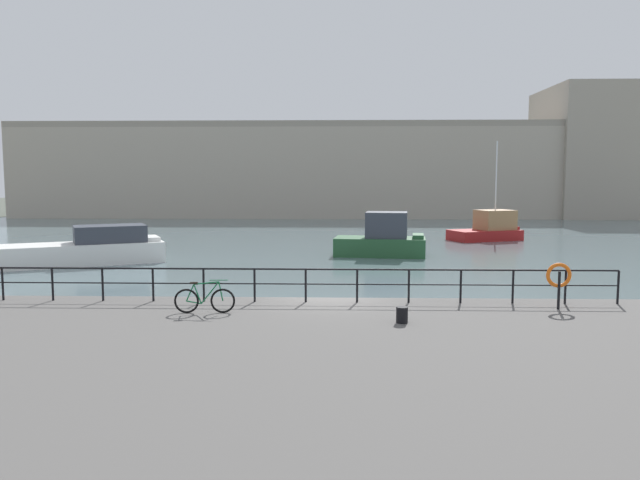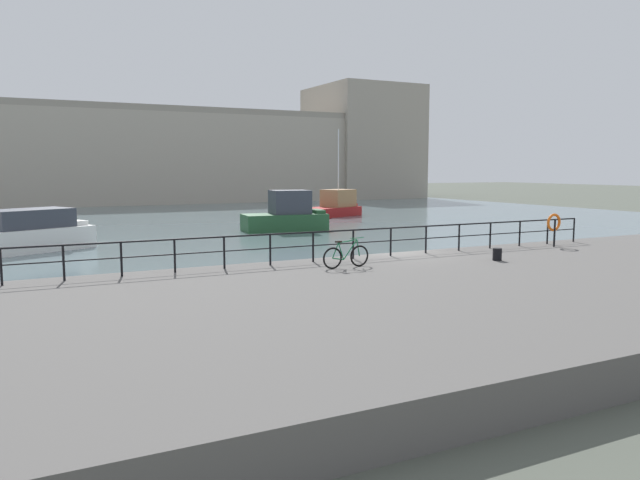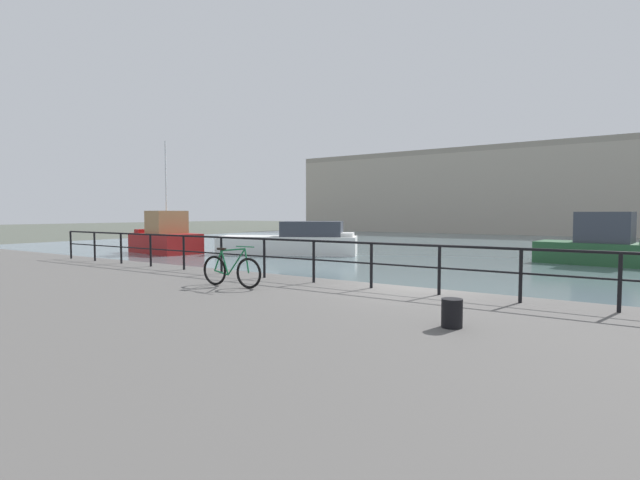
{
  "view_description": "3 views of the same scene",
  "coord_description": "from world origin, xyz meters",
  "px_view_note": "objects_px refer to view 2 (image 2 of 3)",
  "views": [
    {
      "loc": [
        0.29,
        -19.72,
        4.81
      ],
      "look_at": [
        -0.39,
        2.94,
        2.47
      ],
      "focal_mm": 34.25,
      "sensor_mm": 36.0,
      "label": 1
    },
    {
      "loc": [
        -13.39,
        -19.85,
        4.15
      ],
      "look_at": [
        -3.24,
        0.18,
        1.51
      ],
      "focal_mm": 34.37,
      "sensor_mm": 36.0,
      "label": 2
    },
    {
      "loc": [
        4.23,
        -10.41,
        2.61
      ],
      "look_at": [
        -2.81,
        0.22,
        1.89
      ],
      "focal_mm": 26.2,
      "sensor_mm": 36.0,
      "label": 3
    }
  ],
  "objects_px": {
    "mooring_bollard": "(497,254)",
    "life_ring_stand": "(554,224)",
    "harbor_building": "(189,155)",
    "moored_red_daysailer": "(287,215)",
    "moored_small_launch": "(7,237)",
    "moored_green_narrowboat": "(335,206)",
    "parked_bicycle": "(346,256)"
  },
  "relations": [
    {
      "from": "harbor_building",
      "to": "moored_red_daysailer",
      "type": "distance_m",
      "value": 39.31
    },
    {
      "from": "moored_small_launch",
      "to": "life_ring_stand",
      "type": "height_order",
      "value": "life_ring_stand"
    },
    {
      "from": "mooring_bollard",
      "to": "life_ring_stand",
      "type": "distance_m",
      "value": 5.27
    },
    {
      "from": "harbor_building",
      "to": "life_ring_stand",
      "type": "relative_size",
      "value": 54.84
    },
    {
      "from": "harbor_building",
      "to": "moored_green_narrowboat",
      "type": "height_order",
      "value": "harbor_building"
    },
    {
      "from": "mooring_bollard",
      "to": "moored_small_launch",
      "type": "bearing_deg",
      "value": 132.7
    },
    {
      "from": "harbor_building",
      "to": "parked_bicycle",
      "type": "height_order",
      "value": "harbor_building"
    },
    {
      "from": "moored_red_daysailer",
      "to": "mooring_bollard",
      "type": "height_order",
      "value": "moored_red_daysailer"
    },
    {
      "from": "mooring_bollard",
      "to": "life_ring_stand",
      "type": "xyz_separation_m",
      "value": [
        4.85,
        1.9,
        0.75
      ]
    },
    {
      "from": "parked_bicycle",
      "to": "life_ring_stand",
      "type": "height_order",
      "value": "life_ring_stand"
    },
    {
      "from": "moored_green_narrowboat",
      "to": "moored_small_launch",
      "type": "bearing_deg",
      "value": -173.72
    },
    {
      "from": "moored_small_launch",
      "to": "parked_bicycle",
      "type": "relative_size",
      "value": 5.13
    },
    {
      "from": "parked_bicycle",
      "to": "mooring_bollard",
      "type": "relative_size",
      "value": 4.02
    },
    {
      "from": "moored_small_launch",
      "to": "moored_green_narrowboat",
      "type": "relative_size",
      "value": 1.21
    },
    {
      "from": "moored_small_launch",
      "to": "life_ring_stand",
      "type": "relative_size",
      "value": 6.5
    },
    {
      "from": "moored_red_daysailer",
      "to": "parked_bicycle",
      "type": "bearing_deg",
      "value": -101.26
    },
    {
      "from": "harbor_building",
      "to": "moored_red_daysailer",
      "type": "relative_size",
      "value": 13.36
    },
    {
      "from": "moored_red_daysailer",
      "to": "life_ring_stand",
      "type": "xyz_separation_m",
      "value": [
        3.89,
        -18.93,
        0.82
      ]
    },
    {
      "from": "moored_red_daysailer",
      "to": "life_ring_stand",
      "type": "relative_size",
      "value": 4.1
    },
    {
      "from": "mooring_bollard",
      "to": "moored_red_daysailer",
      "type": "bearing_deg",
      "value": 87.34
    },
    {
      "from": "moored_red_daysailer",
      "to": "moored_small_launch",
      "type": "xyz_separation_m",
      "value": [
        -16.6,
        -3.89,
        -0.2
      ]
    },
    {
      "from": "harbor_building",
      "to": "moored_green_narrowboat",
      "type": "distance_m",
      "value": 29.94
    },
    {
      "from": "parked_bicycle",
      "to": "life_ring_stand",
      "type": "xyz_separation_m",
      "value": [
        10.47,
        0.88,
        0.59
      ]
    },
    {
      "from": "moored_small_launch",
      "to": "mooring_bollard",
      "type": "distance_m",
      "value": 23.06
    },
    {
      "from": "moored_red_daysailer",
      "to": "harbor_building",
      "type": "bearing_deg",
      "value": 91.51
    },
    {
      "from": "harbor_building",
      "to": "life_ring_stand",
      "type": "bearing_deg",
      "value": -89.92
    },
    {
      "from": "moored_green_narrowboat",
      "to": "parked_bicycle",
      "type": "distance_m",
      "value": 33.34
    },
    {
      "from": "moored_red_daysailer",
      "to": "moored_small_launch",
      "type": "height_order",
      "value": "moored_red_daysailer"
    },
    {
      "from": "harbor_building",
      "to": "moored_small_launch",
      "type": "xyz_separation_m",
      "value": [
        -20.41,
        -42.73,
        -4.96
      ]
    },
    {
      "from": "harbor_building",
      "to": "mooring_bollard",
      "type": "bearing_deg",
      "value": -94.57
    },
    {
      "from": "moored_red_daysailer",
      "to": "mooring_bollard",
      "type": "bearing_deg",
      "value": -85.55
    },
    {
      "from": "moored_green_narrowboat",
      "to": "harbor_building",
      "type": "bearing_deg",
      "value": 77.98
    }
  ]
}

